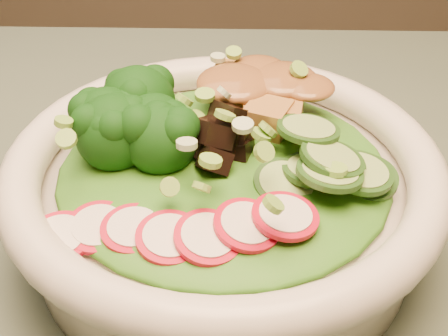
# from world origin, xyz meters

# --- Properties ---
(salad_bowl) EXTENTS (0.29, 0.29, 0.08)m
(salad_bowl) POSITION_xyz_m (0.21, 0.03, 0.79)
(salad_bowl) COLOR silver
(salad_bowl) RESTS_ON dining_table
(lettuce_bed) EXTENTS (0.22, 0.22, 0.03)m
(lettuce_bed) POSITION_xyz_m (0.21, 0.03, 0.81)
(lettuce_bed) COLOR #196615
(lettuce_bed) RESTS_ON salad_bowl
(broccoli_florets) EXTENTS (0.10, 0.10, 0.05)m
(broccoli_florets) POSITION_xyz_m (0.14, 0.05, 0.83)
(broccoli_florets) COLOR black
(broccoli_florets) RESTS_ON salad_bowl
(radish_slices) EXTENTS (0.13, 0.08, 0.02)m
(radish_slices) POSITION_xyz_m (0.19, -0.04, 0.82)
(radish_slices) COLOR #B80E27
(radish_slices) RESTS_ON salad_bowl
(cucumber_slices) EXTENTS (0.09, 0.09, 0.04)m
(cucumber_slices) POSITION_xyz_m (0.28, 0.01, 0.83)
(cucumber_slices) COLOR #99C46D
(cucumber_slices) RESTS_ON salad_bowl
(mushroom_heap) EXTENTS (0.09, 0.09, 0.04)m
(mushroom_heap) POSITION_xyz_m (0.21, 0.04, 0.83)
(mushroom_heap) COLOR black
(mushroom_heap) RESTS_ON salad_bowl
(tofu_cubes) EXTENTS (0.11, 0.09, 0.04)m
(tofu_cubes) POSITION_xyz_m (0.23, 0.09, 0.83)
(tofu_cubes) COLOR #A67D37
(tofu_cubes) RESTS_ON salad_bowl
(peanut_sauce) EXTENTS (0.08, 0.06, 0.02)m
(peanut_sauce) POSITION_xyz_m (0.23, 0.09, 0.84)
(peanut_sauce) COLOR brown
(peanut_sauce) RESTS_ON tofu_cubes
(scallion_garnish) EXTENTS (0.21, 0.21, 0.03)m
(scallion_garnish) POSITION_xyz_m (0.21, 0.03, 0.84)
(scallion_garnish) COLOR #7CB33F
(scallion_garnish) RESTS_ON salad_bowl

